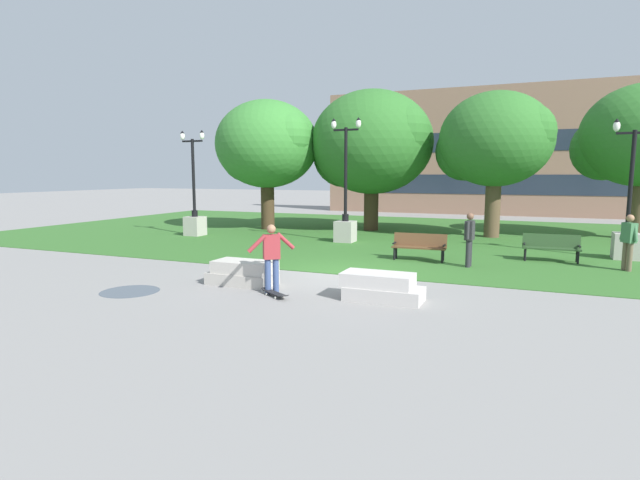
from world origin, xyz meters
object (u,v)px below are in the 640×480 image
(park_bench_near_right, at_px, (419,245))
(lamp_post_right, at_px, (627,231))
(park_bench_near_left, at_px, (551,246))
(lamp_post_center, at_px, (195,214))
(person_bystander_far_lawn, at_px, (469,237))
(concrete_block_left, at_px, (381,287))
(person_skateboarder, at_px, (272,254))
(concrete_block_center, at_px, (243,273))
(lamp_post_left, at_px, (345,217))
(skateboard, at_px, (275,293))
(person_bystander_near_lawn, at_px, (629,239))

(park_bench_near_right, xyz_separation_m, lamp_post_right, (6.52, 2.95, 0.46))
(park_bench_near_left, bearing_deg, lamp_post_center, 175.31)
(person_bystander_far_lawn, bearing_deg, concrete_block_left, -105.71)
(park_bench_near_left, height_order, person_bystander_far_lawn, person_bystander_far_lawn)
(person_skateboarder, bearing_deg, person_bystander_far_lawn, 52.76)
(concrete_block_center, xyz_separation_m, lamp_post_left, (-0.30, 8.90, 0.77))
(person_bystander_far_lawn, bearing_deg, park_bench_near_left, 41.42)
(skateboard, relative_size, park_bench_near_left, 0.53)
(lamp_post_right, relative_size, lamp_post_left, 0.91)
(park_bench_near_right, xyz_separation_m, person_bystander_near_lawn, (6.20, 0.54, 0.45))
(concrete_block_left, height_order, lamp_post_left, lamp_post_left)
(lamp_post_left, bearing_deg, concrete_block_left, -65.43)
(lamp_post_right, height_order, person_bystander_far_lawn, lamp_post_right)
(park_bench_near_right, bearing_deg, person_bystander_near_lawn, 4.96)
(concrete_block_left, xyz_separation_m, person_bystander_near_lawn, (5.93, 6.25, 0.68))
(concrete_block_left, height_order, skateboard, concrete_block_left)
(person_skateboarder, distance_m, person_bystander_far_lawn, 6.81)
(park_bench_near_right, relative_size, lamp_post_center, 0.37)
(lamp_post_right, distance_m, lamp_post_left, 10.43)
(concrete_block_left, distance_m, park_bench_near_left, 8.19)
(concrete_block_center, xyz_separation_m, park_bench_near_left, (7.72, 7.01, 0.23))
(lamp_post_left, bearing_deg, park_bench_near_right, -41.03)
(person_skateboarder, bearing_deg, lamp_post_right, 45.20)
(park_bench_near_left, height_order, lamp_post_center, lamp_post_center)
(concrete_block_center, distance_m, park_bench_near_right, 6.58)
(concrete_block_left, xyz_separation_m, park_bench_near_left, (3.86, 7.22, 0.23))
(lamp_post_center, distance_m, lamp_post_right, 17.82)
(person_skateboarder, distance_m, lamp_post_right, 12.70)
(skateboard, bearing_deg, concrete_block_left, 14.90)
(person_bystander_near_lawn, bearing_deg, lamp_post_left, 164.23)
(lamp_post_right, bearing_deg, skateboard, -133.08)
(lamp_post_center, height_order, lamp_post_right, lamp_post_center)
(lamp_post_left, xyz_separation_m, person_bystander_near_lawn, (10.09, -2.85, -0.10))
(park_bench_near_left, xyz_separation_m, lamp_post_left, (-8.03, 1.88, 0.54))
(concrete_block_left, xyz_separation_m, park_bench_near_right, (-0.27, 5.72, 0.23))
(skateboard, xyz_separation_m, person_bystander_near_lawn, (8.39, 6.91, 0.90))
(concrete_block_center, xyz_separation_m, lamp_post_center, (-7.70, 8.28, 0.72))
(park_bench_near_left, bearing_deg, skateboard, -128.76)
(skateboard, relative_size, person_bystander_far_lawn, 0.56)
(concrete_block_center, distance_m, park_bench_near_left, 10.43)
(concrete_block_left, distance_m, skateboard, 2.55)
(person_skateboarder, xyz_separation_m, park_bench_near_right, (2.43, 6.07, -0.43))
(lamp_post_right, distance_m, person_bystander_near_lawn, 2.43)
(concrete_block_left, height_order, park_bench_near_left, park_bench_near_left)
(lamp_post_center, bearing_deg, lamp_post_right, 0.57)
(lamp_post_left, bearing_deg, skateboard, -80.10)
(person_bystander_far_lawn, bearing_deg, person_bystander_near_lawn, 14.74)
(concrete_block_center, xyz_separation_m, lamp_post_right, (10.11, 8.45, 0.69))
(lamp_post_center, bearing_deg, person_bystander_near_lawn, -7.27)
(concrete_block_left, xyz_separation_m, lamp_post_left, (-4.16, 9.10, 0.77))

